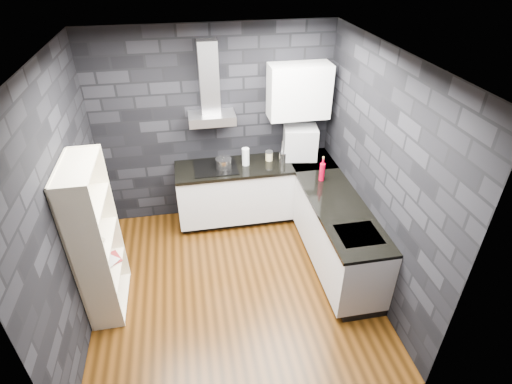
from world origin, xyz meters
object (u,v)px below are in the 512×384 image
object	(u,v)px
pot	(224,164)
glass_vase	(246,157)
storage_jar	(269,156)
fruit_bowl	(94,245)
appliance_garage	(300,143)
utensil_crock	(283,157)
red_bottle	(322,172)
bookshelf	(96,241)

from	to	relation	value
pot	glass_vase	size ratio (longest dim) A/B	0.84
storage_jar	fruit_bowl	xyz separation A→B (m)	(-2.13, -1.49, -0.02)
pot	appliance_garage	xyz separation A→B (m)	(1.09, 0.14, 0.15)
utensil_crock	red_bottle	world-z (taller)	red_bottle
bookshelf	fruit_bowl	distance (m)	0.11
glass_vase	red_bottle	xyz separation A→B (m)	(0.89, -0.58, -0.00)
appliance_garage	bookshelf	distance (m)	2.93
appliance_garage	bookshelf	bearing A→B (deg)	-142.07
appliance_garage	glass_vase	bearing A→B (deg)	-164.58
fruit_bowl	appliance_garage	bearing A→B (deg)	30.34
glass_vase	storage_jar	xyz separation A→B (m)	(0.34, 0.07, -0.06)
pot	red_bottle	distance (m)	1.31
storage_jar	bookshelf	world-z (taller)	bookshelf
appliance_garage	red_bottle	xyz separation A→B (m)	(0.11, -0.66, -0.11)
glass_vase	storage_jar	size ratio (longest dim) A/B	2.02
storage_jar	utensil_crock	xyz separation A→B (m)	(0.18, -0.08, 0.01)
fruit_bowl	pot	bearing A→B (deg)	42.79
utensil_crock	pot	bearing A→B (deg)	-176.98
utensil_crock	bookshelf	world-z (taller)	bookshelf
pot	storage_jar	size ratio (longest dim) A/B	1.70
storage_jar	bookshelf	size ratio (longest dim) A/B	0.07
pot	fruit_bowl	size ratio (longest dim) A/B	0.96
utensil_crock	red_bottle	xyz separation A→B (m)	(0.37, -0.57, 0.05)
glass_vase	fruit_bowl	size ratio (longest dim) A/B	1.13
red_bottle	appliance_garage	bearing A→B (deg)	99.24
glass_vase	utensil_crock	bearing A→B (deg)	-1.22
pot	bookshelf	distance (m)	1.94
pot	utensil_crock	size ratio (longest dim) A/B	1.46
utensil_crock	appliance_garage	xyz separation A→B (m)	(0.26, 0.09, 0.15)
storage_jar	red_bottle	xyz separation A→B (m)	(0.55, -0.65, 0.06)
red_bottle	pot	bearing A→B (deg)	156.39
pot	bookshelf	xyz separation A→B (m)	(-1.48, -1.26, -0.07)
pot	glass_vase	xyz separation A→B (m)	(0.31, 0.05, 0.05)
utensil_crock	appliance_garage	bearing A→B (deg)	19.46
storage_jar	bookshelf	distance (m)	2.54
pot	fruit_bowl	xyz separation A→B (m)	(-1.48, -1.37, -0.04)
pot	utensil_crock	distance (m)	0.83
glass_vase	bookshelf	xyz separation A→B (m)	(-1.79, -1.31, -0.12)
appliance_garage	bookshelf	world-z (taller)	bookshelf
utensil_crock	fruit_bowl	size ratio (longest dim) A/B	0.66
glass_vase	appliance_garage	size ratio (longest dim) A/B	0.54
appliance_garage	bookshelf	size ratio (longest dim) A/B	0.25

